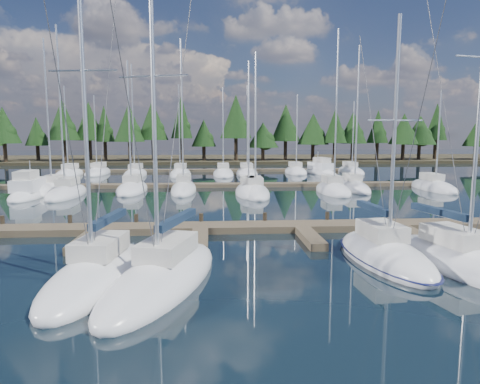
{
  "coord_description": "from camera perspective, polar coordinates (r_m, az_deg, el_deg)",
  "views": [
    {
      "loc": [
        0.68,
        -7.3,
        5.75
      ],
      "look_at": [
        2.63,
        22.0,
        1.82
      ],
      "focal_mm": 32.0,
      "sensor_mm": 36.0,
      "label": 1
    }
  ],
  "objects": [
    {
      "name": "ground",
      "position": [
        37.74,
        -4.8,
        -1.17
      ],
      "size": [
        260.0,
        260.0,
        0.0
      ],
      "primitive_type": "plane",
      "color": "black",
      "rests_on": "ground"
    },
    {
      "name": "far_shore",
      "position": [
        97.45,
        -4.21,
        4.4
      ],
      "size": [
        220.0,
        30.0,
        0.6
      ],
      "primitive_type": "cube",
      "color": "#322C1C",
      "rests_on": "ground"
    },
    {
      "name": "main_dock",
      "position": [
        25.28,
        -5.28,
        -5.08
      ],
      "size": [
        44.0,
        6.13,
        0.9
      ],
      "color": "brown",
      "rests_on": "ground"
    },
    {
      "name": "back_docks",
      "position": [
        57.15,
        -4.47,
        2.03
      ],
      "size": [
        50.0,
        21.8,
        0.4
      ],
      "color": "brown",
      "rests_on": "ground"
    },
    {
      "name": "front_sailboat_2",
      "position": [
        18.03,
        -18.48,
        -10.39
      ],
      "size": [
        3.89,
        8.74,
        14.62
      ],
      "color": "silver",
      "rests_on": "ground"
    },
    {
      "name": "front_sailboat_3",
      "position": [
        17.16,
        -10.16,
        -11.06
      ],
      "size": [
        5.38,
        9.79,
        14.19
      ],
      "color": "silver",
      "rests_on": "ground"
    },
    {
      "name": "front_sailboat_4",
      "position": [
        20.92,
        18.67,
        -7.96
      ],
      "size": [
        3.48,
        8.15,
        11.57
      ],
      "color": "silver",
      "rests_on": "ground"
    },
    {
      "name": "front_sailboat_5",
      "position": [
        21.07,
        27.23,
        -8.22
      ],
      "size": [
        4.53,
        8.91,
        16.01
      ],
      "color": "silver",
      "rests_on": "ground"
    },
    {
      "name": "back_sailboat_rows",
      "position": [
        52.47,
        -5.01,
        1.6
      ],
      "size": [
        48.56,
        32.51,
        16.54
      ],
      "color": "silver",
      "rests_on": "ground"
    },
    {
      "name": "motor_yacht_left",
      "position": [
        44.5,
        -26.35,
        -0.01
      ],
      "size": [
        3.49,
        8.35,
        4.06
      ],
      "color": "silver",
      "rests_on": "ground"
    },
    {
      "name": "motor_yacht_right",
      "position": [
        64.75,
        10.66,
        2.8
      ],
      "size": [
        4.68,
        8.43,
        3.99
      ],
      "color": "silver",
      "rests_on": "ground"
    },
    {
      "name": "tree_line",
      "position": [
        87.54,
        -5.54,
        8.62
      ],
      "size": [
        185.77,
        11.71,
        13.33
      ],
      "color": "black",
      "rests_on": "far_shore"
    }
  ]
}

